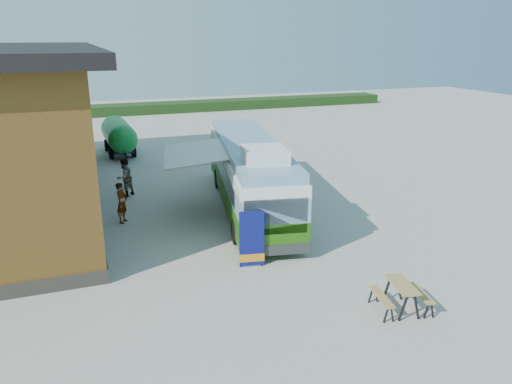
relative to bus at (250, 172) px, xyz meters
name	(u,v)px	position (x,y,z in m)	size (l,w,h in m)	color
ground	(286,255)	(-0.50, -5.49, -1.82)	(100.00, 100.00, 0.00)	#BCB7AD
hedge	(216,105)	(7.50, 32.51, -1.32)	(40.00, 3.00, 1.00)	#264419
bus	(250,172)	(0.00, 0.00, 0.00)	(4.86, 12.68, 3.81)	#317413
awning	(199,156)	(-2.36, 0.12, 0.95)	(3.59, 4.96, 0.54)	white
banner	(252,244)	(-2.03, -5.96, -0.96)	(0.91, 0.29, 2.12)	navy
picnic_table	(402,291)	(1.20, -10.32, -1.16)	(1.77, 1.63, 0.88)	#A5864E
person_a	(122,203)	(-5.91, 0.22, -0.91)	(0.67, 0.44, 1.82)	#999999
person_b	(125,178)	(-5.38, 4.06, -0.84)	(0.96, 0.74, 1.97)	#999999
slurry_tanker	(119,135)	(-4.70, 13.96, -0.45)	(2.07, 6.47, 2.39)	#198D36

